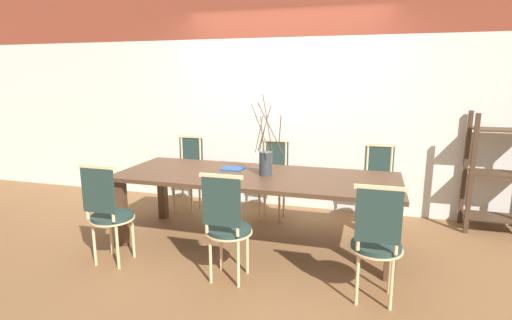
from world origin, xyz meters
The scene contains 12 objects.
ground_plane centered at (0.00, 0.00, 0.00)m, with size 16.00×16.00×0.00m, color brown.
wall_rear centered at (0.00, 1.32, 1.60)m, with size 12.00×0.06×3.20m.
dining_table centered at (0.00, 0.00, 0.65)m, with size 2.78×1.03×0.72m.
chair_near_leftend centered at (-1.14, -0.81, 0.50)m, with size 0.40×0.40×0.94m.
chair_near_left centered at (-0.01, -0.81, 0.50)m, with size 0.40×0.40×0.94m.
chair_near_center centered at (1.16, -0.81, 0.50)m, with size 0.40×0.40×0.94m.
chair_far_leftend centered at (-1.14, 0.81, 0.50)m, with size 0.40×0.40×0.94m.
chair_far_left centered at (-0.02, 0.81, 0.50)m, with size 0.40×0.40×0.94m.
chair_far_center centered at (1.18, 0.81, 0.50)m, with size 0.40×0.40×0.94m.
vase_centerpiece centered at (0.10, 0.01, 0.86)m, with size 0.31×0.36×0.79m.
book_stack centered at (-0.30, 0.16, 0.73)m, with size 0.22×0.19×0.01m.
shelving_rack centered at (2.44, 1.07, 0.65)m, with size 0.66×0.37×1.31m.
Camera 1 is at (1.08, -3.69, 1.68)m, focal length 28.00 mm.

